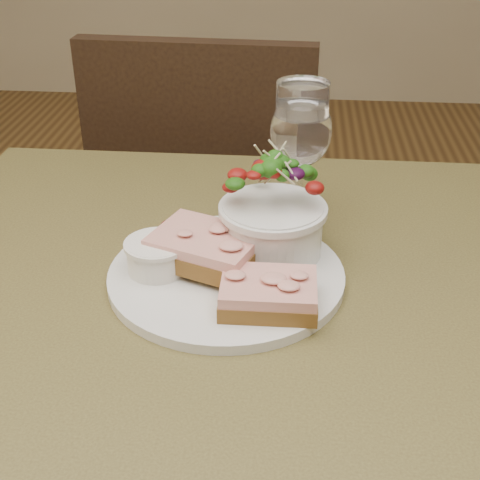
# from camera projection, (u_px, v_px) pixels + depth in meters

# --- Properties ---
(cafe_table) EXTENTS (0.80, 0.80, 0.75)m
(cafe_table) POSITION_uv_depth(u_px,v_px,m) (223.00, 370.00, 0.78)
(cafe_table) COLOR #42391C
(cafe_table) RESTS_ON ground
(chair_far) EXTENTS (0.44, 0.44, 0.90)m
(chair_far) POSITION_uv_depth(u_px,v_px,m) (217.00, 285.00, 1.57)
(chair_far) COLOR black
(chair_far) RESTS_ON ground
(dinner_plate) EXTENTS (0.27, 0.27, 0.01)m
(dinner_plate) POSITION_uv_depth(u_px,v_px,m) (226.00, 275.00, 0.76)
(dinner_plate) COLOR silver
(dinner_plate) RESTS_ON cafe_table
(sandwich_front) EXTENTS (0.10, 0.08, 0.03)m
(sandwich_front) POSITION_uv_depth(u_px,v_px,m) (269.00, 293.00, 0.69)
(sandwich_front) COLOR #4E3314
(sandwich_front) RESTS_ON dinner_plate
(sandwich_back) EXTENTS (0.14, 0.12, 0.03)m
(sandwich_back) POSITION_uv_depth(u_px,v_px,m) (206.00, 247.00, 0.75)
(sandwich_back) COLOR #4E3314
(sandwich_back) RESTS_ON dinner_plate
(ramekin) EXTENTS (0.07, 0.07, 0.04)m
(ramekin) POSITION_uv_depth(u_px,v_px,m) (157.00, 255.00, 0.75)
(ramekin) COLOR white
(ramekin) RESTS_ON dinner_plate
(salad_bowl) EXTENTS (0.12, 0.12, 0.13)m
(salad_bowl) POSITION_uv_depth(u_px,v_px,m) (273.00, 207.00, 0.76)
(salad_bowl) COLOR silver
(salad_bowl) RESTS_ON dinner_plate
(garnish) EXTENTS (0.05, 0.04, 0.02)m
(garnish) POSITION_uv_depth(u_px,v_px,m) (177.00, 229.00, 0.82)
(garnish) COLOR #103309
(garnish) RESTS_ON dinner_plate
(wine_glass) EXTENTS (0.08, 0.08, 0.18)m
(wine_glass) POSITION_uv_depth(u_px,v_px,m) (301.00, 135.00, 0.81)
(wine_glass) COLOR white
(wine_glass) RESTS_ON cafe_table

